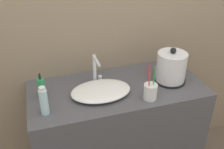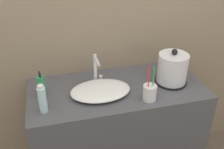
{
  "view_description": "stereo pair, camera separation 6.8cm",
  "coord_description": "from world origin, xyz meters",
  "px_view_note": "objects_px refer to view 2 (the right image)",
  "views": [
    {
      "loc": [
        -0.44,
        -1.05,
        1.72
      ],
      "look_at": [
        -0.04,
        0.25,
        0.93
      ],
      "focal_mm": 42.0,
      "sensor_mm": 36.0,
      "label": 1
    },
    {
      "loc": [
        -0.37,
        -1.07,
        1.72
      ],
      "look_at": [
        -0.04,
        0.25,
        0.93
      ],
      "focal_mm": 42.0,
      "sensor_mm": 36.0,
      "label": 2
    }
  ],
  "objects_px": {
    "toothbrush_cup": "(150,92)",
    "lotion_bottle": "(42,86)",
    "faucet": "(97,68)",
    "shampoo_bottle": "(42,99)",
    "electric_kettle": "(172,70)"
  },
  "relations": [
    {
      "from": "toothbrush_cup",
      "to": "lotion_bottle",
      "type": "bearing_deg",
      "value": 162.35
    },
    {
      "from": "faucet",
      "to": "shampoo_bottle",
      "type": "bearing_deg",
      "value": -147.2
    },
    {
      "from": "electric_kettle",
      "to": "lotion_bottle",
      "type": "distance_m",
      "value": 0.8
    },
    {
      "from": "shampoo_bottle",
      "to": "lotion_bottle",
      "type": "bearing_deg",
      "value": 91.13
    },
    {
      "from": "toothbrush_cup",
      "to": "lotion_bottle",
      "type": "distance_m",
      "value": 0.63
    },
    {
      "from": "electric_kettle",
      "to": "lotion_bottle",
      "type": "relative_size",
      "value": 1.42
    },
    {
      "from": "faucet",
      "to": "lotion_bottle",
      "type": "xyz_separation_m",
      "value": [
        -0.34,
        -0.07,
        -0.04
      ]
    },
    {
      "from": "toothbrush_cup",
      "to": "lotion_bottle",
      "type": "relative_size",
      "value": 1.35
    },
    {
      "from": "faucet",
      "to": "toothbrush_cup",
      "type": "distance_m",
      "value": 0.37
    },
    {
      "from": "shampoo_bottle",
      "to": "electric_kettle",
      "type": "bearing_deg",
      "value": 7.44
    },
    {
      "from": "faucet",
      "to": "lotion_bottle",
      "type": "bearing_deg",
      "value": -168.89
    },
    {
      "from": "faucet",
      "to": "toothbrush_cup",
      "type": "height_order",
      "value": "toothbrush_cup"
    },
    {
      "from": "electric_kettle",
      "to": "shampoo_bottle",
      "type": "height_order",
      "value": "electric_kettle"
    },
    {
      "from": "lotion_bottle",
      "to": "electric_kettle",
      "type": "bearing_deg",
      "value": -3.31
    },
    {
      "from": "faucet",
      "to": "shampoo_bottle",
      "type": "xyz_separation_m",
      "value": [
        -0.34,
        -0.22,
        -0.03
      ]
    }
  ]
}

